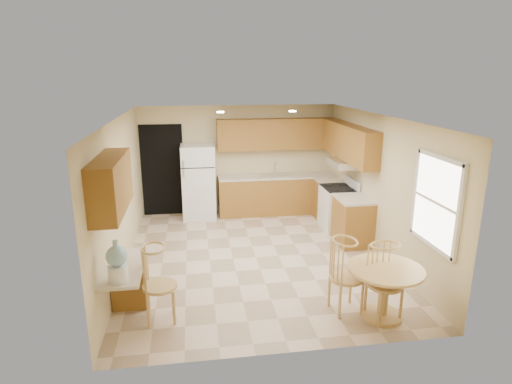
{
  "coord_description": "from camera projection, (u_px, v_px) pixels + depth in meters",
  "views": [
    {
      "loc": [
        -1.05,
        -7.02,
        3.21
      ],
      "look_at": [
        0.05,
        0.3,
        1.14
      ],
      "focal_mm": 30.0,
      "sensor_mm": 36.0,
      "label": 1
    }
  ],
  "objects": [
    {
      "name": "wall_front",
      "position": [
        292.0,
        256.0,
        4.74
      ],
      "size": [
        4.5,
        0.02,
        2.5
      ],
      "primitive_type": "cube",
      "color": "beige",
      "rests_on": "floor"
    },
    {
      "name": "upper_cab_back",
      "position": [
        277.0,
        134.0,
        9.79
      ],
      "size": [
        2.75,
        0.33,
        0.7
      ],
      "primitive_type": "cube",
      "color": "#9C6927",
      "rests_on": "wall_back"
    },
    {
      "name": "base_cab_right_a",
      "position": [
        329.0,
        200.0,
        9.63
      ],
      "size": [
        0.6,
        0.59,
        0.87
      ],
      "primitive_type": "cube",
      "color": "#9C6927",
      "rests_on": "floor"
    },
    {
      "name": "refrigerator",
      "position": [
        198.0,
        182.0,
        9.62
      ],
      "size": [
        0.74,
        0.72,
        1.67
      ],
      "color": "white",
      "rests_on": "floor"
    },
    {
      "name": "can_light_b",
      "position": [
        292.0,
        111.0,
        8.3
      ],
      "size": [
        0.14,
        0.14,
        0.02
      ],
      "primitive_type": "cylinder",
      "color": "white",
      "rests_on": "ceiling"
    },
    {
      "name": "counter_right_b",
      "position": [
        354.0,
        199.0,
        8.12
      ],
      "size": [
        0.63,
        0.8,
        0.04
      ],
      "primitive_type": "cube",
      "color": "beige",
      "rests_on": "base_cab_right_b"
    },
    {
      "name": "desk_top",
      "position": [
        124.0,
        267.0,
        5.59
      ],
      "size": [
        0.5,
        1.2,
        0.04
      ],
      "primitive_type": "cube",
      "color": "beige",
      "rests_on": "desk_pedestal"
    },
    {
      "name": "dining_table",
      "position": [
        384.0,
        285.0,
        5.68
      ],
      "size": [
        0.99,
        0.99,
        0.74
      ],
      "rotation": [
        0.0,
        0.0,
        0.14
      ],
      "color": "tan",
      "rests_on": "floor"
    },
    {
      "name": "counter_right_a",
      "position": [
        330.0,
        181.0,
        9.5
      ],
      "size": [
        0.63,
        0.59,
        0.04
      ],
      "primitive_type": "cube",
      "color": "beige",
      "rests_on": "base_cab_right_a"
    },
    {
      "name": "base_cab_back",
      "position": [
        277.0,
        195.0,
        10.04
      ],
      "size": [
        2.75,
        0.6,
        0.87
      ],
      "primitive_type": "cube",
      "color": "#9C6927",
      "rests_on": "floor"
    },
    {
      "name": "wall_right",
      "position": [
        379.0,
        185.0,
        7.68
      ],
      "size": [
        0.02,
        5.5,
        2.5
      ],
      "primitive_type": "cube",
      "color": "beige",
      "rests_on": "floor"
    },
    {
      "name": "floor",
      "position": [
        256.0,
        257.0,
        7.7
      ],
      "size": [
        5.5,
        5.5,
        0.0
      ],
      "primitive_type": "plane",
      "color": "beige",
      "rests_on": "ground"
    },
    {
      "name": "chair_desk",
      "position": [
        159.0,
        280.0,
        5.5
      ],
      "size": [
        0.46,
        0.59,
        1.04
      ],
      "rotation": [
        0.0,
        0.0,
        -1.49
      ],
      "color": "tan",
      "rests_on": "floor"
    },
    {
      "name": "window",
      "position": [
        437.0,
        202.0,
        5.85
      ],
      "size": [
        0.06,
        1.12,
        1.3
      ],
      "color": "white",
      "rests_on": "wall_right"
    },
    {
      "name": "chair_table_b",
      "position": [
        389.0,
        279.0,
        5.54
      ],
      "size": [
        0.46,
        0.48,
        1.04
      ],
      "rotation": [
        0.0,
        0.0,
        3.36
      ],
      "color": "tan",
      "rests_on": "floor"
    },
    {
      "name": "ceiling",
      "position": [
        256.0,
        117.0,
        7.02
      ],
      "size": [
        4.5,
        5.5,
        0.02
      ],
      "primitive_type": "cube",
      "color": "white",
      "rests_on": "wall_back"
    },
    {
      "name": "counter_back",
      "position": [
        278.0,
        176.0,
        9.92
      ],
      "size": [
        2.75,
        0.63,
        0.04
      ],
      "primitive_type": "cube",
      "color": "beige",
      "rests_on": "base_cab_back"
    },
    {
      "name": "range_hood",
      "position": [
        344.0,
        163.0,
        8.72
      ],
      "size": [
        0.5,
        0.76,
        0.14
      ],
      "primitive_type": "cube",
      "color": "silver",
      "rests_on": "upper_cab_right"
    },
    {
      "name": "doorway",
      "position": [
        163.0,
        170.0,
        9.77
      ],
      "size": [
        0.9,
        0.02,
        2.1
      ],
      "primitive_type": "cube",
      "color": "black",
      "rests_on": "floor"
    },
    {
      "name": "can_light_a",
      "position": [
        220.0,
        112.0,
        8.1
      ],
      "size": [
        0.14,
        0.14,
        0.02
      ],
      "primitive_type": "cylinder",
      "color": "white",
      "rests_on": "ceiling"
    },
    {
      "name": "wall_back",
      "position": [
        238.0,
        159.0,
        9.98
      ],
      "size": [
        4.5,
        0.02,
        2.5
      ],
      "primitive_type": "cube",
      "color": "beige",
      "rests_on": "floor"
    },
    {
      "name": "sink",
      "position": [
        276.0,
        175.0,
        9.91
      ],
      "size": [
        0.78,
        0.44,
        0.01
      ],
      "primitive_type": "cube",
      "color": "silver",
      "rests_on": "counter_back"
    },
    {
      "name": "stove",
      "position": [
        338.0,
        208.0,
        8.97
      ],
      "size": [
        0.65,
        0.76,
        1.09
      ],
      "color": "white",
      "rests_on": "floor"
    },
    {
      "name": "water_crock",
      "position": [
        117.0,
        263.0,
        5.12
      ],
      "size": [
        0.25,
        0.25,
        0.53
      ],
      "color": "white",
      "rests_on": "desk_top"
    },
    {
      "name": "upper_cab_right",
      "position": [
        349.0,
        142.0,
        8.65
      ],
      "size": [
        0.33,
        2.42,
        0.7
      ],
      "primitive_type": "cube",
      "color": "#9C6927",
      "rests_on": "wall_right"
    },
    {
      "name": "wall_left",
      "position": [
        121.0,
        196.0,
        7.04
      ],
      "size": [
        0.02,
        5.5,
        2.5
      ],
      "primitive_type": "cube",
      "color": "beige",
      "rests_on": "floor"
    },
    {
      "name": "upper_cab_left",
      "position": [
        111.0,
        184.0,
        5.38
      ],
      "size": [
        0.33,
        1.4,
        0.7
      ],
      "primitive_type": "cube",
      "color": "#9C6927",
      "rests_on": "wall_left"
    },
    {
      "name": "base_cab_right_b",
      "position": [
        353.0,
        222.0,
        8.24
      ],
      "size": [
        0.6,
        0.8,
        0.87
      ],
      "primitive_type": "cube",
      "color": "#9C6927",
      "rests_on": "floor"
    },
    {
      "name": "desk_pedestal",
      "position": [
        130.0,
        281.0,
        6.06
      ],
      "size": [
        0.48,
        0.42,
        0.72
      ],
      "primitive_type": "cube",
      "color": "#9C6927",
      "rests_on": "floor"
    },
    {
      "name": "chair_table_a",
      "position": [
        350.0,
        272.0,
        5.71
      ],
      "size": [
        0.46,
        0.6,
        1.05
      ],
      "rotation": [
        0.0,
        0.0,
        -1.44
      ],
      "color": "tan",
      "rests_on": "floor"
    }
  ]
}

